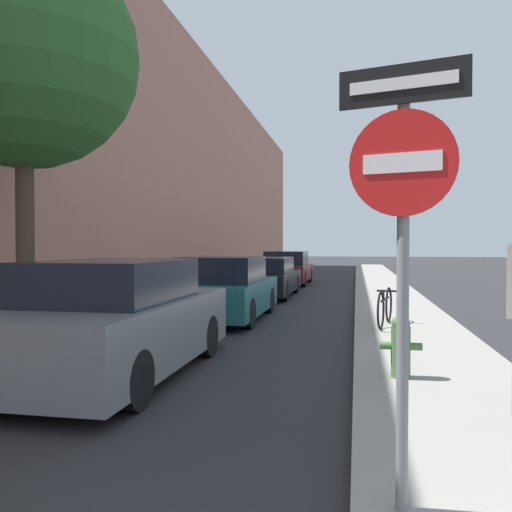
# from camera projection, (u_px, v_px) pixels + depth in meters

# --- Properties ---
(ground_plane) EXTENTS (120.00, 120.00, 0.00)m
(ground_plane) POSITION_uv_depth(u_px,v_px,m) (292.00, 299.00, 15.96)
(ground_plane) COLOR #28282B
(sidewalk_left) EXTENTS (2.00, 52.00, 0.12)m
(sidewalk_left) POSITION_uv_depth(u_px,v_px,m) (201.00, 295.00, 16.51)
(sidewalk_left) COLOR gray
(sidewalk_left) RESTS_ON ground
(sidewalk_right) EXTENTS (2.00, 52.00, 0.12)m
(sidewalk_right) POSITION_uv_depth(u_px,v_px,m) (390.00, 299.00, 15.41)
(sidewalk_right) COLOR gray
(sidewalk_right) RESTS_ON ground
(building_facade_left) EXTENTS (0.70, 52.00, 9.09)m
(building_facade_left) POSITION_uv_depth(u_px,v_px,m) (160.00, 154.00, 16.67)
(building_facade_left) COLOR tan
(building_facade_left) RESTS_ON ground
(parked_car_grey) EXTENTS (1.75, 4.12, 1.46)m
(parked_car_grey) POSITION_uv_depth(u_px,v_px,m) (117.00, 321.00, 6.53)
(parked_car_grey) COLOR black
(parked_car_grey) RESTS_ON ground
(parked_car_teal) EXTENTS (1.76, 3.93, 1.39)m
(parked_car_teal) POSITION_uv_depth(u_px,v_px,m) (224.00, 290.00, 11.53)
(parked_car_teal) COLOR black
(parked_car_teal) RESTS_ON ground
(parked_car_black) EXTENTS (1.78, 4.54, 1.25)m
(parked_car_black) POSITION_uv_depth(u_px,v_px,m) (265.00, 278.00, 16.64)
(parked_car_black) COLOR black
(parked_car_black) RESTS_ON ground
(parked_car_maroon) EXTENTS (1.80, 4.60, 1.38)m
(parked_car_maroon) POSITION_uv_depth(u_px,v_px,m) (287.00, 268.00, 21.95)
(parked_car_maroon) COLOR black
(parked_car_maroon) RESTS_ON ground
(street_tree_near) EXTENTS (3.10, 3.10, 5.67)m
(street_tree_near) POSITION_uv_depth(u_px,v_px,m) (24.00, 55.00, 7.10)
(street_tree_near) COLOR #4C3A2B
(street_tree_near) RESTS_ON sidewalk_left
(fire_hydrant) EXTENTS (0.47, 0.22, 0.72)m
(fire_hydrant) POSITION_uv_depth(u_px,v_px,m) (401.00, 345.00, 6.00)
(fire_hydrant) COLOR #47703D
(fire_hydrant) RESTS_ON sidewalk_right
(traffic_sign_post) EXTENTS (0.70, 0.20, 2.53)m
(traffic_sign_post) POSITION_uv_depth(u_px,v_px,m) (402.00, 217.00, 2.95)
(traffic_sign_post) COLOR gray
(traffic_sign_post) RESTS_ON sidewalk_right
(bicycle) EXTENTS (0.49, 1.67, 0.69)m
(bicycle) POSITION_uv_depth(u_px,v_px,m) (385.00, 307.00, 9.86)
(bicycle) COLOR black
(bicycle) RESTS_ON sidewalk_right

